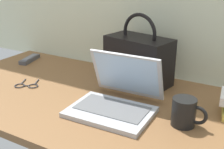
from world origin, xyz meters
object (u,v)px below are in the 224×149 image
at_px(coffee_mug, 185,112).
at_px(handbag, 138,59).
at_px(eyeglasses, 27,85).
at_px(laptop, 116,98).
at_px(remote_control_near, 30,59).

distance_m(coffee_mug, handbag, 0.42).
bearing_deg(eyeglasses, handbag, 35.05).
height_order(laptop, handbag, handbag).
distance_m(laptop, remote_control_near, 0.78).
bearing_deg(remote_control_near, laptop, -20.15).
bearing_deg(eyeglasses, remote_control_near, 132.71).
distance_m(coffee_mug, remote_control_near, 1.03).
bearing_deg(laptop, handbag, 98.25).
height_order(laptop, eyeglasses, laptop).
height_order(coffee_mug, handbag, handbag).
height_order(coffee_mug, eyeglasses, coffee_mug).
xyz_separation_m(coffee_mug, eyeglasses, (-0.73, -0.02, -0.05)).
relative_size(coffee_mug, remote_control_near, 0.75).
relative_size(laptop, handbag, 0.96).
relative_size(eyeglasses, handbag, 0.40).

